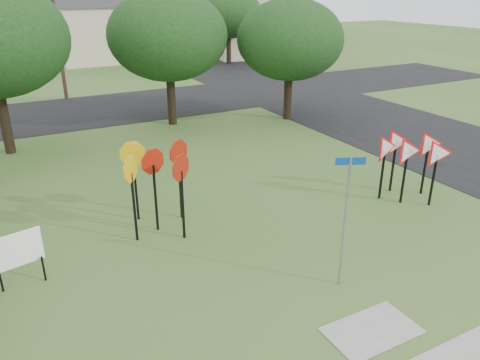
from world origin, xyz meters
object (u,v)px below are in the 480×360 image
object	(u,v)px
stop_sign_cluster	(156,170)
info_board	(18,252)
yield_sign_cluster	(411,151)
street_name_sign	(345,216)

from	to	relation	value
stop_sign_cluster	info_board	size ratio (longest dim) A/B	1.79
stop_sign_cluster	yield_sign_cluster	distance (m)	8.47
street_name_sign	stop_sign_cluster	bearing A→B (deg)	121.50
yield_sign_cluster	info_board	bearing A→B (deg)	176.86
yield_sign_cluster	street_name_sign	bearing A→B (deg)	-150.87
street_name_sign	stop_sign_cluster	size ratio (longest dim) A/B	1.28
stop_sign_cluster	yield_sign_cluster	xyz separation A→B (m)	(8.25, -1.91, -0.18)
street_name_sign	yield_sign_cluster	size ratio (longest dim) A/B	1.28
yield_sign_cluster	info_board	distance (m)	12.23
street_name_sign	yield_sign_cluster	distance (m)	6.05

